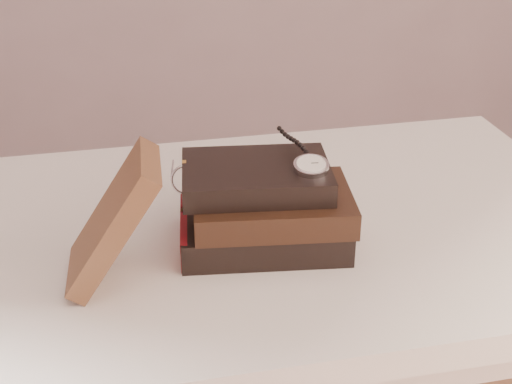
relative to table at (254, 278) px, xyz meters
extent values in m
cube|color=silver|center=(0.00, 0.00, 0.07)|extent=(1.00, 0.60, 0.04)
cube|color=white|center=(0.00, 0.00, 0.01)|extent=(0.88, 0.49, 0.08)
cylinder|color=white|center=(0.45, 0.25, -0.30)|extent=(0.05, 0.05, 0.71)
cube|color=black|center=(0.00, -0.05, 0.11)|extent=(0.23, 0.17, 0.04)
cube|color=#EFE5C4|center=(0.00, -0.05, 0.11)|extent=(0.22, 0.16, 0.03)
cube|color=gold|center=(-0.10, -0.02, 0.11)|extent=(0.01, 0.01, 0.04)
cube|color=maroon|center=(-0.10, -0.04, 0.11)|extent=(0.03, 0.14, 0.04)
cube|color=black|center=(0.01, -0.06, 0.15)|extent=(0.22, 0.16, 0.04)
cube|color=#EFE5C4|center=(0.01, -0.06, 0.15)|extent=(0.21, 0.15, 0.03)
cube|color=gold|center=(-0.08, -0.03, 0.15)|extent=(0.01, 0.01, 0.04)
cube|color=black|center=(-0.01, -0.04, 0.18)|extent=(0.20, 0.15, 0.03)
cube|color=#EFE5C4|center=(0.00, -0.04, 0.18)|extent=(0.20, 0.14, 0.02)
cube|color=gold|center=(-0.09, -0.01, 0.18)|extent=(0.01, 0.01, 0.03)
cube|color=#472A1B|center=(-0.19, -0.10, 0.17)|extent=(0.13, 0.12, 0.16)
cylinder|color=silver|center=(0.06, -0.07, 0.21)|extent=(0.05, 0.05, 0.02)
cylinder|color=white|center=(0.06, -0.07, 0.21)|extent=(0.04, 0.04, 0.01)
torus|color=silver|center=(0.06, -0.07, 0.21)|extent=(0.05, 0.05, 0.01)
cylinder|color=silver|center=(0.06, -0.05, 0.21)|extent=(0.01, 0.01, 0.01)
cube|color=black|center=(0.06, -0.07, 0.21)|extent=(0.00, 0.01, 0.00)
cube|color=black|center=(0.06, -0.07, 0.21)|extent=(0.01, 0.00, 0.00)
sphere|color=black|center=(0.06, -0.04, 0.21)|extent=(0.01, 0.01, 0.01)
sphere|color=black|center=(0.06, -0.03, 0.21)|extent=(0.01, 0.01, 0.01)
sphere|color=black|center=(0.06, -0.02, 0.21)|extent=(0.01, 0.01, 0.01)
sphere|color=black|center=(0.06, -0.01, 0.21)|extent=(0.01, 0.01, 0.01)
sphere|color=black|center=(0.05, 0.00, 0.21)|extent=(0.01, 0.01, 0.01)
sphere|color=black|center=(0.05, 0.01, 0.21)|extent=(0.01, 0.01, 0.01)
sphere|color=black|center=(0.05, 0.02, 0.21)|extent=(0.01, 0.01, 0.01)
sphere|color=black|center=(0.05, 0.03, 0.21)|extent=(0.01, 0.01, 0.01)
sphere|color=black|center=(0.05, 0.04, 0.21)|extent=(0.01, 0.01, 0.01)
sphere|color=black|center=(0.05, 0.05, 0.21)|extent=(0.01, 0.01, 0.01)
torus|color=silver|center=(-0.09, 0.03, 0.15)|extent=(0.04, 0.02, 0.04)
torus|color=silver|center=(-0.04, 0.02, 0.15)|extent=(0.04, 0.02, 0.04)
cylinder|color=silver|center=(-0.07, 0.03, 0.16)|extent=(0.01, 0.00, 0.00)
cylinder|color=silver|center=(-0.10, 0.08, 0.15)|extent=(0.02, 0.10, 0.02)
cylinder|color=silver|center=(-0.02, 0.07, 0.15)|extent=(0.02, 0.10, 0.02)
camera|label=1|loc=(-0.19, -0.87, 0.61)|focal=51.78mm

